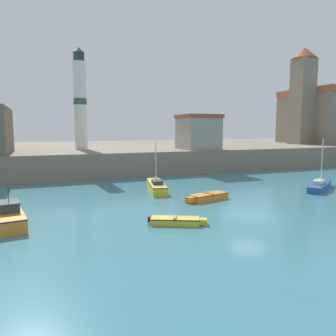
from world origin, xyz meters
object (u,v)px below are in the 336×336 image
object	(u,v)px
dinghy_orange_0	(207,197)
harbor_shed_near_wharf	(198,132)
motorboat_orange_3	(10,216)
lighthouse	(80,100)
dinghy_yellow_4	(176,221)
church	(316,113)
sailboat_yellow_1	(156,186)
sailboat_blue_2	(320,185)

from	to	relation	value
dinghy_orange_0	harbor_shed_near_wharf	bearing A→B (deg)	65.58
motorboat_orange_3	harbor_shed_near_wharf	size ratio (longest dim) A/B	0.99
motorboat_orange_3	lighthouse	xyz separation A→B (m)	(7.78, 26.49, 9.60)
dinghy_yellow_4	church	xyz separation A→B (m)	(44.88, 32.74, 8.92)
church	motorboat_orange_3	bearing A→B (deg)	-152.26
sailboat_yellow_1	motorboat_orange_3	size ratio (longest dim) A/B	1.18
sailboat_yellow_1	sailboat_blue_2	bearing A→B (deg)	-20.02
dinghy_yellow_4	harbor_shed_near_wharf	bearing A→B (deg)	60.43
dinghy_yellow_4	lighthouse	world-z (taller)	lighthouse
dinghy_yellow_4	lighthouse	bearing A→B (deg)	94.19
lighthouse	dinghy_orange_0	bearing A→B (deg)	-73.10
sailboat_blue_2	lighthouse	bearing A→B (deg)	129.64
church	lighthouse	world-z (taller)	church
sailboat_yellow_1	lighthouse	distance (m)	21.87
harbor_shed_near_wharf	dinghy_orange_0	bearing A→B (deg)	-114.42
church	harbor_shed_near_wharf	world-z (taller)	church
sailboat_blue_2	dinghy_yellow_4	xyz separation A→B (m)	(-18.19, -5.72, -0.20)
dinghy_orange_0	church	xyz separation A→B (m)	(39.58, 27.13, 8.86)
dinghy_orange_0	church	bearing A→B (deg)	34.42
motorboat_orange_3	church	bearing A→B (deg)	27.74
dinghy_orange_0	motorboat_orange_3	xyz separation A→B (m)	(-15.30, -1.73, 0.27)
dinghy_orange_0	dinghy_yellow_4	bearing A→B (deg)	-133.37
dinghy_orange_0	sailboat_yellow_1	bearing A→B (deg)	114.51
sailboat_blue_2	motorboat_orange_3	size ratio (longest dim) A/B	1.02
motorboat_orange_3	dinghy_yellow_4	distance (m)	10.73
dinghy_orange_0	lighthouse	xyz separation A→B (m)	(-7.52, 24.76, 9.87)
motorboat_orange_3	lighthouse	bearing A→B (deg)	73.64
dinghy_yellow_4	church	distance (m)	56.27
dinghy_orange_0	sailboat_yellow_1	xyz separation A→B (m)	(-2.63, 5.77, 0.18)
church	harbor_shed_near_wharf	xyz separation A→B (m)	(-31.11, -8.46, -3.51)
sailboat_blue_2	dinghy_yellow_4	bearing A→B (deg)	-162.53
dinghy_yellow_4	harbor_shed_near_wharf	distance (m)	28.43
church	lighthouse	distance (m)	47.18
sailboat_yellow_1	harbor_shed_near_wharf	world-z (taller)	harbor_shed_near_wharf
sailboat_yellow_1	dinghy_yellow_4	xyz separation A→B (m)	(-2.67, -11.38, -0.25)
sailboat_yellow_1	sailboat_blue_2	xyz separation A→B (m)	(15.52, -5.65, -0.04)
dinghy_orange_0	lighthouse	size ratio (longest dim) A/B	0.30
motorboat_orange_3	dinghy_orange_0	bearing A→B (deg)	6.46
dinghy_orange_0	lighthouse	world-z (taller)	lighthouse
motorboat_orange_3	dinghy_yellow_4	world-z (taller)	motorboat_orange_3
sailboat_blue_2	church	xyz separation A→B (m)	(26.69, 27.01, 8.72)
sailboat_yellow_1	dinghy_yellow_4	size ratio (longest dim) A/B	1.86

